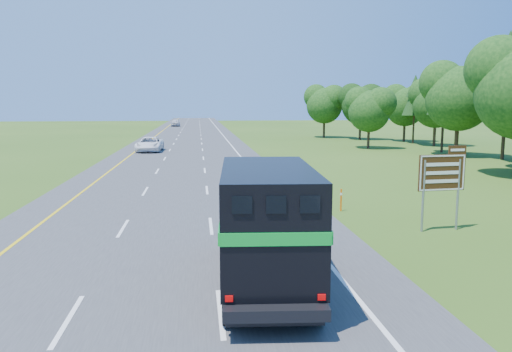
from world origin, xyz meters
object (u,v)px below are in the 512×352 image
object	(u,v)px
horse_truck	(266,221)
white_suv	(150,144)
exit_sign	(443,176)
far_car	(175,123)

from	to	relation	value
horse_truck	white_suv	world-z (taller)	horse_truck
exit_sign	white_suv	bearing A→B (deg)	107.04
horse_truck	exit_sign	xyz separation A→B (m)	(7.98, 5.30, 0.39)
white_suv	far_car	bearing A→B (deg)	92.14
far_car	exit_sign	world-z (taller)	exit_sign
horse_truck	exit_sign	world-z (taller)	exit_sign
horse_truck	white_suv	distance (m)	42.38
white_suv	exit_sign	size ratio (longest dim) A/B	1.61
white_suv	exit_sign	distance (m)	39.50
horse_truck	white_suv	bearing A→B (deg)	103.94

